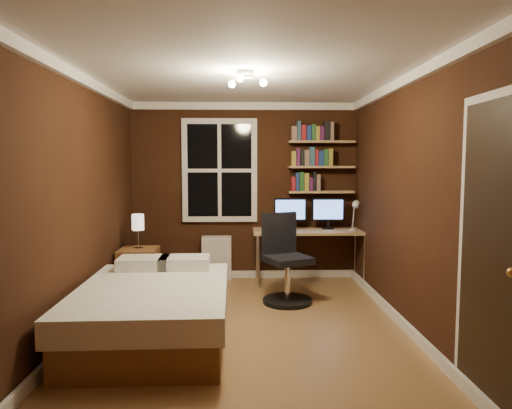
{
  "coord_description": "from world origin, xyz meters",
  "views": [
    {
      "loc": [
        -0.03,
        -4.42,
        1.63
      ],
      "look_at": [
        0.12,
        0.45,
        1.2
      ],
      "focal_mm": 32.0,
      "sensor_mm": 36.0,
      "label": 1
    }
  ],
  "objects_px": {
    "monitor_left": "(290,214)",
    "monitor_right": "(328,214)",
    "radiator": "(217,258)",
    "desk": "(309,234)",
    "desk_lamp": "(355,215)",
    "office_chair": "(285,268)",
    "bedside_lamp": "(138,232)",
    "nightstand": "(139,272)",
    "bed": "(154,310)"
  },
  "relations": [
    {
      "from": "monitor_left",
      "to": "monitor_right",
      "type": "relative_size",
      "value": 1.0
    },
    {
      "from": "radiator",
      "to": "monitor_right",
      "type": "height_order",
      "value": "monitor_right"
    },
    {
      "from": "desk",
      "to": "monitor_left",
      "type": "bearing_deg",
      "value": 163.31
    },
    {
      "from": "desk_lamp",
      "to": "office_chair",
      "type": "height_order",
      "value": "desk_lamp"
    },
    {
      "from": "desk_lamp",
      "to": "bedside_lamp",
      "type": "bearing_deg",
      "value": -171.88
    },
    {
      "from": "desk",
      "to": "nightstand",
      "type": "bearing_deg",
      "value": -166.54
    },
    {
      "from": "bed",
      "to": "desk_lamp",
      "type": "height_order",
      "value": "desk_lamp"
    },
    {
      "from": "monitor_left",
      "to": "desk_lamp",
      "type": "relative_size",
      "value": 1.04
    },
    {
      "from": "radiator",
      "to": "desk_lamp",
      "type": "height_order",
      "value": "desk_lamp"
    },
    {
      "from": "bed",
      "to": "radiator",
      "type": "distance_m",
      "value": 2.27
    },
    {
      "from": "nightstand",
      "to": "monitor_left",
      "type": "height_order",
      "value": "monitor_left"
    },
    {
      "from": "desk",
      "to": "desk_lamp",
      "type": "distance_m",
      "value": 0.67
    },
    {
      "from": "monitor_left",
      "to": "desk",
      "type": "bearing_deg",
      "value": -16.69
    },
    {
      "from": "bedside_lamp",
      "to": "office_chair",
      "type": "height_order",
      "value": "office_chair"
    },
    {
      "from": "bedside_lamp",
      "to": "monitor_right",
      "type": "distance_m",
      "value": 2.58
    },
    {
      "from": "desk_lamp",
      "to": "radiator",
      "type": "bearing_deg",
      "value": 170.15
    },
    {
      "from": "desk_lamp",
      "to": "nightstand",
      "type": "bearing_deg",
      "value": -171.88
    },
    {
      "from": "bed",
      "to": "monitor_right",
      "type": "relative_size",
      "value": 4.18
    },
    {
      "from": "monitor_left",
      "to": "monitor_right",
      "type": "distance_m",
      "value": 0.53
    },
    {
      "from": "bedside_lamp",
      "to": "office_chair",
      "type": "distance_m",
      "value": 1.89
    },
    {
      "from": "office_chair",
      "to": "desk",
      "type": "bearing_deg",
      "value": 41.08
    },
    {
      "from": "radiator",
      "to": "bed",
      "type": "bearing_deg",
      "value": -101.74
    },
    {
      "from": "radiator",
      "to": "desk",
      "type": "xyz_separation_m",
      "value": [
        1.29,
        -0.2,
        0.36
      ]
    },
    {
      "from": "nightstand",
      "to": "radiator",
      "type": "distance_m",
      "value": 1.19
    },
    {
      "from": "radiator",
      "to": "desk",
      "type": "distance_m",
      "value": 1.36
    },
    {
      "from": "radiator",
      "to": "desk_lamp",
      "type": "distance_m",
      "value": 2.02
    },
    {
      "from": "bedside_lamp",
      "to": "office_chair",
      "type": "bearing_deg",
      "value": -11.48
    },
    {
      "from": "monitor_right",
      "to": "radiator",
      "type": "bearing_deg",
      "value": 175.59
    },
    {
      "from": "monitor_left",
      "to": "monitor_right",
      "type": "bearing_deg",
      "value": 0.0
    },
    {
      "from": "radiator",
      "to": "monitor_left",
      "type": "xyz_separation_m",
      "value": [
        1.03,
        -0.12,
        0.64
      ]
    },
    {
      "from": "bed",
      "to": "desk",
      "type": "bearing_deg",
      "value": 47.78
    },
    {
      "from": "desk",
      "to": "bed",
      "type": "bearing_deg",
      "value": -130.92
    },
    {
      "from": "bed",
      "to": "office_chair",
      "type": "height_order",
      "value": "office_chair"
    },
    {
      "from": "office_chair",
      "to": "bed",
      "type": "bearing_deg",
      "value": -164.21
    },
    {
      "from": "nightstand",
      "to": "monitor_left",
      "type": "bearing_deg",
      "value": 16.35
    },
    {
      "from": "monitor_right",
      "to": "desk_lamp",
      "type": "relative_size",
      "value": 1.04
    },
    {
      "from": "bed",
      "to": "desk_lamp",
      "type": "distance_m",
      "value": 3.09
    },
    {
      "from": "desk",
      "to": "monitor_right",
      "type": "bearing_deg",
      "value": 15.92
    },
    {
      "from": "desk_lamp",
      "to": "office_chair",
      "type": "distance_m",
      "value": 1.39
    },
    {
      "from": "radiator",
      "to": "nightstand",
      "type": "bearing_deg",
      "value": -141.99
    },
    {
      "from": "bed",
      "to": "bedside_lamp",
      "type": "xyz_separation_m",
      "value": [
        -0.47,
        1.49,
        0.53
      ]
    },
    {
      "from": "bedside_lamp",
      "to": "desk_lamp",
      "type": "bearing_deg",
      "value": 8.12
    },
    {
      "from": "bedside_lamp",
      "to": "office_chair",
      "type": "xyz_separation_m",
      "value": [
        1.81,
        -0.37,
        -0.39
      ]
    },
    {
      "from": "nightstand",
      "to": "desk",
      "type": "height_order",
      "value": "desk"
    },
    {
      "from": "monitor_right",
      "to": "bedside_lamp",
      "type": "bearing_deg",
      "value": -166.27
    },
    {
      "from": "nightstand",
      "to": "bedside_lamp",
      "type": "height_order",
      "value": "bedside_lamp"
    },
    {
      "from": "monitor_right",
      "to": "office_chair",
      "type": "bearing_deg",
      "value": -125.07
    },
    {
      "from": "bed",
      "to": "nightstand",
      "type": "xyz_separation_m",
      "value": [
        -0.47,
        1.49,
        0.02
      ]
    },
    {
      "from": "nightstand",
      "to": "bedside_lamp",
      "type": "bearing_deg",
      "value": 0.0
    },
    {
      "from": "office_chair",
      "to": "desk_lamp",
      "type": "bearing_deg",
      "value": 13.1
    }
  ]
}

